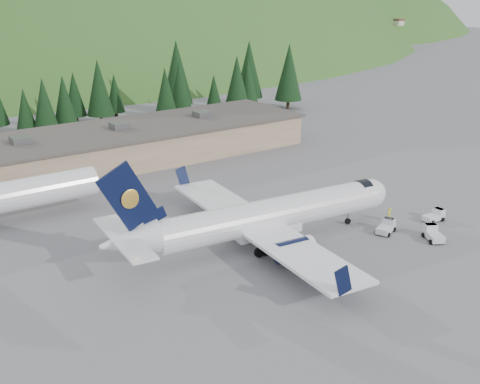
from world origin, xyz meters
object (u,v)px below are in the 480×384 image
Objects in this scene: airliner at (265,217)px; baggage_tug_c at (433,233)px; baggage_tug_b at (435,216)px; ramp_worker at (389,214)px; terminal_building at (90,150)px; baggage_tug_a at (386,227)px.

baggage_tug_c is (15.68, -9.68, -2.36)m from airliner.
baggage_tug_c is (-4.70, -3.32, 0.06)m from baggage_tug_b.
baggage_tug_c is at bearing 69.13° from ramp_worker.
ramp_worker is at bearing -5.74° from airliner.
baggage_tug_b is 5.45m from ramp_worker.
baggage_tug_b is at bearing -26.93° from baggage_tug_c.
baggage_tug_c is 51.52m from terminal_building.
terminal_building is (-4.01, 37.89, -0.42)m from airliner.
airliner is at bearing -31.09° from ramp_worker.
baggage_tug_a reaches higher than baggage_tug_b.
baggage_tug_b is (7.29, -0.96, -0.03)m from baggage_tug_a.
airliner is 18.57m from baggage_tug_c.
baggage_tug_b is 5.76m from baggage_tug_c.
ramp_worker is at bearing 148.71° from baggage_tug_b.
baggage_tug_c is at bearing -67.52° from terminal_building.
baggage_tug_a is at bearing -16.31° from airliner.
terminal_building is at bearing 121.41° from baggage_tug_b.
airliner is 11.27× the size of baggage_tug_a.
terminal_building reaches higher than baggage_tug_b.
terminal_building is at bearing -83.52° from ramp_worker.
baggage_tug_a is 46.59m from terminal_building.
baggage_tug_a is 1.15× the size of baggage_tug_b.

